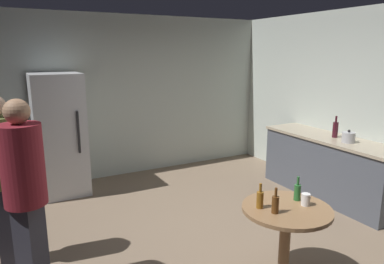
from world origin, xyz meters
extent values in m
cube|color=#7A6651|center=(0.00, 0.00, -0.05)|extent=(5.20, 5.20, 0.10)
cube|color=beige|center=(0.00, 2.63, 1.35)|extent=(5.32, 0.06, 2.70)
cube|color=beige|center=(2.63, 0.00, 1.35)|extent=(0.06, 5.20, 2.70)
cube|color=silver|center=(-1.14, 2.20, 0.90)|extent=(0.70, 0.65, 1.80)
cube|color=#262628|center=(-0.93, 1.86, 0.99)|extent=(0.03, 0.03, 0.60)
cube|color=#4C515B|center=(2.28, 0.22, 0.43)|extent=(0.60, 2.08, 0.86)
cube|color=tan|center=(2.28, 0.22, 0.88)|extent=(0.64, 2.12, 0.04)
cylinder|color=#B2B2B7|center=(2.23, -0.09, 0.97)|extent=(0.17, 0.17, 0.14)
sphere|color=black|center=(2.23, -0.09, 1.06)|extent=(0.04, 0.04, 0.04)
cone|color=#B2B2B7|center=(2.35, -0.09, 0.98)|extent=(0.09, 0.04, 0.06)
cylinder|color=#3F141E|center=(2.31, 0.20, 1.01)|extent=(0.08, 0.08, 0.22)
cylinder|color=#3F141E|center=(2.31, 0.20, 1.17)|extent=(0.03, 0.03, 0.09)
cylinder|color=olive|center=(0.32, -0.99, 0.35)|extent=(0.10, 0.10, 0.70)
cylinder|color=olive|center=(0.32, -0.99, 0.72)|extent=(0.80, 0.80, 0.03)
cylinder|color=#8C5919|center=(0.10, -0.88, 0.81)|extent=(0.06, 0.06, 0.15)
cylinder|color=#8C5919|center=(0.10, -0.88, 0.93)|extent=(0.02, 0.02, 0.08)
cylinder|color=#593314|center=(0.15, -1.02, 0.81)|extent=(0.06, 0.06, 0.15)
cylinder|color=#593314|center=(0.15, -1.02, 0.93)|extent=(0.02, 0.02, 0.08)
cylinder|color=#26662D|center=(0.52, -0.91, 0.81)|extent=(0.06, 0.06, 0.15)
cylinder|color=#26662D|center=(0.52, -0.91, 0.93)|extent=(0.02, 0.02, 0.08)
cylinder|color=white|center=(0.50, -1.03, 0.79)|extent=(0.08, 0.08, 0.11)
cube|color=#2D2D38|center=(-1.73, -0.11, 0.43)|extent=(0.27, 0.28, 0.86)
cylinder|color=maroon|center=(-1.73, -0.11, 1.20)|extent=(0.48, 0.48, 0.68)
sphere|color=tan|center=(-1.73, -0.11, 1.64)|extent=(0.20, 0.20, 0.20)
cube|color=#2D2D38|center=(-1.90, 0.49, 0.42)|extent=(0.21, 0.25, 0.84)
cylinder|color=olive|center=(-1.90, 0.49, 1.18)|extent=(0.41, 0.41, 0.67)
camera|label=1|loc=(-1.81, -3.18, 2.09)|focal=33.13mm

